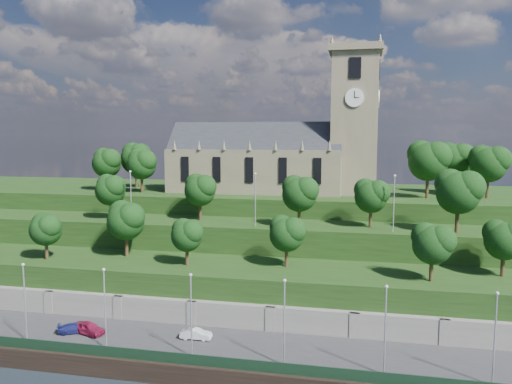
% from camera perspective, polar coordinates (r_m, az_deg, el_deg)
% --- Properties ---
extents(promenade, '(160.00, 12.00, 2.00)m').
position_cam_1_polar(promenade, '(59.65, -4.27, -17.91)').
color(promenade, '#2D2D30').
rests_on(promenade, ground).
extents(quay_wall, '(160.00, 0.50, 2.20)m').
position_cam_1_polar(quay_wall, '(54.40, -6.15, -20.36)').
color(quay_wall, black).
rests_on(quay_wall, ground).
extents(fence, '(160.00, 0.10, 1.20)m').
position_cam_1_polar(fence, '(54.30, -5.95, -18.65)').
color(fence, '#15311E').
rests_on(fence, promenade).
extents(retaining_wall, '(160.00, 2.10, 5.00)m').
position_cam_1_polar(retaining_wall, '(64.38, -2.76, -14.56)').
color(retaining_wall, slate).
rests_on(retaining_wall, ground).
extents(embankment_lower, '(160.00, 12.00, 8.00)m').
position_cam_1_polar(embankment_lower, '(69.38, -1.48, -11.66)').
color(embankment_lower, '#183411').
rests_on(embankment_lower, ground).
extents(embankment_upper, '(160.00, 10.00, 12.00)m').
position_cam_1_polar(embankment_upper, '(79.14, 0.36, -7.85)').
color(embankment_upper, '#183411').
rests_on(embankment_upper, ground).
extents(hilltop, '(160.00, 32.00, 15.00)m').
position_cam_1_polar(hilltop, '(99.00, 2.79, -4.03)').
color(hilltop, '#183411').
rests_on(hilltop, ground).
extents(church, '(38.60, 12.35, 27.60)m').
position_cam_1_polar(church, '(93.28, 2.93, 4.61)').
color(church, '#6C624B').
rests_on(church, hilltop).
extents(trees_lower, '(66.49, 9.11, 8.17)m').
position_cam_1_polar(trees_lower, '(67.16, -0.57, -4.42)').
color(trees_lower, '#332513').
rests_on(trees_lower, embankment_lower).
extents(trees_upper, '(59.30, 8.52, 8.99)m').
position_cam_1_polar(trees_upper, '(75.06, 5.42, 0.18)').
color(trees_upper, '#332513').
rests_on(trees_upper, embankment_upper).
extents(trees_hilltop, '(75.42, 15.85, 9.78)m').
position_cam_1_polar(trees_hilltop, '(91.40, 5.79, 3.68)').
color(trees_hilltop, '#332513').
rests_on(trees_hilltop, hilltop).
extents(lamp_posts_promenade, '(60.36, 0.36, 9.20)m').
position_cam_1_polar(lamp_posts_promenade, '(54.79, -7.43, -13.19)').
color(lamp_posts_promenade, '#B2B2B7').
rests_on(lamp_posts_promenade, promenade).
extents(lamp_posts_upper, '(40.36, 0.36, 8.13)m').
position_cam_1_polar(lamp_posts_upper, '(74.26, -0.09, -0.41)').
color(lamp_posts_upper, '#B2B2B7').
rests_on(lamp_posts_upper, embankment_upper).
extents(car_left, '(4.65, 2.95, 1.47)m').
position_cam_1_polar(car_left, '(64.90, -18.58, -14.51)').
color(car_left, maroon).
rests_on(car_left, promenade).
extents(car_middle, '(3.75, 1.47, 1.22)m').
position_cam_1_polar(car_middle, '(60.80, -6.87, -15.80)').
color(car_middle, silver).
rests_on(car_middle, promenade).
extents(car_right, '(4.22, 3.04, 1.14)m').
position_cam_1_polar(car_right, '(65.84, -19.99, -14.41)').
color(car_right, navy).
rests_on(car_right, promenade).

